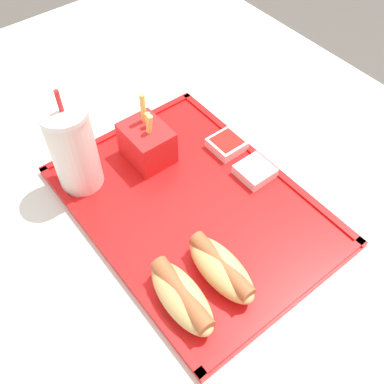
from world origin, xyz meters
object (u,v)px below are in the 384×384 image
at_px(hot_dog_near, 221,268).
at_px(fries_carton, 147,142).
at_px(sauce_cup_ketchup, 227,144).
at_px(soda_cup, 73,148).
at_px(hot_dog_far, 182,297).
at_px(sauce_cup_mayo, 255,171).

relative_size(hot_dog_near, fries_carton, 1.04).
bearing_deg(sauce_cup_ketchup, soda_cup, 68.88).
bearing_deg(hot_dog_far, fries_carton, -25.46).
bearing_deg(hot_dog_far, sauce_cup_ketchup, -52.39).
relative_size(soda_cup, hot_dog_far, 1.48).
relative_size(hot_dog_near, sauce_cup_mayo, 2.28).
bearing_deg(fries_carton, sauce_cup_ketchup, -119.84).
height_order(hot_dog_far, fries_carton, fries_carton).
relative_size(hot_dog_far, hot_dog_near, 1.02).
height_order(sauce_cup_mayo, sauce_cup_ketchup, same).
distance_m(fries_carton, sauce_cup_mayo, 0.19).
bearing_deg(sauce_cup_ketchup, fries_carton, 60.16).
bearing_deg(hot_dog_near, soda_cup, 13.24).
distance_m(hot_dog_near, sauce_cup_mayo, 0.20).
bearing_deg(soda_cup, hot_dog_far, 179.31).
relative_size(soda_cup, sauce_cup_mayo, 3.42).
distance_m(hot_dog_far, sauce_cup_mayo, 0.26).
distance_m(soda_cup, sauce_cup_mayo, 0.30).
relative_size(soda_cup, hot_dog_near, 1.50).
relative_size(fries_carton, sauce_cup_mayo, 2.18).
bearing_deg(hot_dog_near, hot_dog_far, 90.00).
bearing_deg(sauce_cup_ketchup, hot_dog_near, 137.12).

